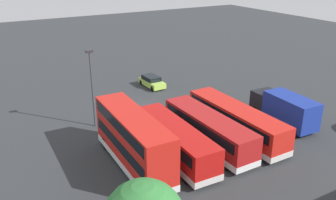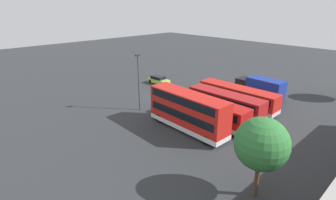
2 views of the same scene
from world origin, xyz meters
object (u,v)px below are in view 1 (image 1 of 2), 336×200
bus_single_deck_near_end (236,120)px  lamp_post_tall (92,83)px  box_truck_blue (284,108)px  bus_single_deck_third (175,140)px  bus_double_decker_fourth (133,139)px  car_hatchback_silver (152,82)px  bus_single_deck_second (208,130)px

bus_single_deck_near_end → lamp_post_tall: bearing=-38.8°
box_truck_blue → bus_single_deck_third: bearing=0.9°
bus_double_decker_fourth → lamp_post_tall: (0.25, -8.85, 2.15)m
bus_single_deck_near_end → car_hatchback_silver: bearing=-88.6°
bus_single_deck_near_end → bus_double_decker_fourth: 10.68m
bus_single_deck_third → lamp_post_tall: lamp_post_tall is taller
bus_single_deck_near_end → bus_single_deck_third: same height
bus_single_deck_second → car_hatchback_silver: 17.09m
car_hatchback_silver → box_truck_blue: bearing=110.8°
box_truck_blue → lamp_post_tall: (16.88, -9.10, 2.90)m
box_truck_blue → bus_single_deck_second: bearing=-0.2°
bus_double_decker_fourth → box_truck_blue: (-16.63, 0.25, -0.74)m
bus_single_deck_second → box_truck_blue: (-9.40, 0.03, 0.09)m
box_truck_blue → bus_single_deck_near_end: bearing=-3.4°
bus_single_deck_second → bus_double_decker_fourth: size_ratio=1.02×
bus_single_deck_near_end → lamp_post_tall: 14.28m
bus_single_deck_second → bus_double_decker_fourth: (7.23, -0.22, 0.83)m
bus_single_deck_near_end → bus_single_deck_second: (3.41, 0.33, -0.00)m
box_truck_blue → bus_double_decker_fourth: bearing=-0.9°
box_truck_blue → lamp_post_tall: size_ratio=0.97×
bus_single_deck_second → box_truck_blue: 9.40m
box_truck_blue → lamp_post_tall: lamp_post_tall is taller
bus_single_deck_third → lamp_post_tall: (3.82, -9.30, 2.98)m
bus_double_decker_fourth → lamp_post_tall: bearing=-88.4°
bus_single_deck_third → bus_double_decker_fourth: bearing=-7.3°
lamp_post_tall → bus_single_deck_third: bearing=112.3°
lamp_post_tall → car_hatchback_silver: bearing=-143.6°
bus_single_deck_near_end → lamp_post_tall: lamp_post_tall is taller
bus_single_deck_near_end → bus_double_decker_fourth: bus_double_decker_fourth is taller
bus_single_deck_second → bus_single_deck_third: 3.67m
box_truck_blue → car_hatchback_silver: bearing=-69.2°
bus_single_deck_second → box_truck_blue: bearing=179.8°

